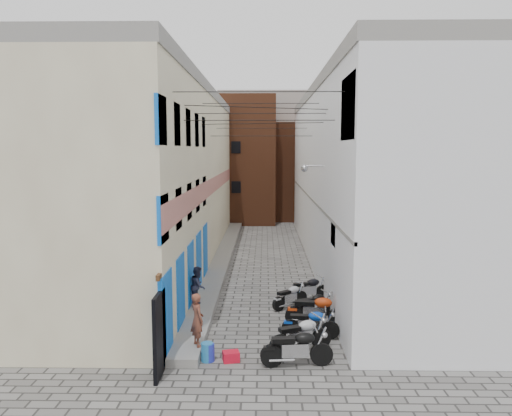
# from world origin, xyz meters

# --- Properties ---
(ground) EXTENTS (90.00, 90.00, 0.00)m
(ground) POSITION_xyz_m (0.00, 0.00, 0.00)
(ground) COLOR #575451
(ground) RESTS_ON ground
(plinth) EXTENTS (0.90, 26.00, 0.25)m
(plinth) POSITION_xyz_m (-2.05, 13.00, 0.12)
(plinth) COLOR gray
(plinth) RESTS_ON ground
(building_left) EXTENTS (5.10, 27.00, 9.00)m
(building_left) POSITION_xyz_m (-4.98, 12.95, 4.50)
(building_left) COLOR #C2B493
(building_left) RESTS_ON ground
(building_right) EXTENTS (5.94, 26.00, 9.00)m
(building_right) POSITION_xyz_m (5.00, 13.00, 4.51)
(building_right) COLOR white
(building_right) RESTS_ON ground
(building_far_brick_left) EXTENTS (6.00, 6.00, 10.00)m
(building_far_brick_left) POSITION_xyz_m (-2.00, 28.00, 5.00)
(building_far_brick_left) COLOR brown
(building_far_brick_left) RESTS_ON ground
(building_far_brick_right) EXTENTS (5.00, 6.00, 8.00)m
(building_far_brick_right) POSITION_xyz_m (3.00, 30.00, 4.00)
(building_far_brick_right) COLOR brown
(building_far_brick_right) RESTS_ON ground
(building_far_concrete) EXTENTS (8.00, 5.00, 11.00)m
(building_far_concrete) POSITION_xyz_m (0.00, 34.00, 5.50)
(building_far_concrete) COLOR gray
(building_far_concrete) RESTS_ON ground
(far_shopfront) EXTENTS (2.00, 0.30, 2.40)m
(far_shopfront) POSITION_xyz_m (0.00, 25.20, 1.20)
(far_shopfront) COLOR black
(far_shopfront) RESTS_ON ground
(overhead_wires) EXTENTS (5.80, 13.02, 1.32)m
(overhead_wires) POSITION_xyz_m (0.00, 7.64, 7.12)
(overhead_wires) COLOR black
(overhead_wires) RESTS_ON ground
(motorcycle_a) EXTENTS (2.04, 0.81, 1.15)m
(motorcycle_a) POSITION_xyz_m (1.06, 0.21, 0.58)
(motorcycle_a) COLOR black
(motorcycle_a) RESTS_ON ground
(motorcycle_b) EXTENTS (2.05, 1.38, 1.14)m
(motorcycle_b) POSITION_xyz_m (1.24, 1.14, 0.57)
(motorcycle_b) COLOR #ABACB0
(motorcycle_b) RESTS_ON ground
(motorcycle_c) EXTENTS (1.86, 0.74, 1.05)m
(motorcycle_c) POSITION_xyz_m (1.61, 2.24, 0.52)
(motorcycle_c) COLOR #0B3BA9
(motorcycle_c) RESTS_ON ground
(motorcycle_d) EXTENTS (2.13, 0.84, 1.20)m
(motorcycle_d) POSITION_xyz_m (1.90, 3.30, 0.60)
(motorcycle_d) COLOR #AB300C
(motorcycle_d) RESTS_ON ground
(motorcycle_e) EXTENTS (1.78, 1.17, 0.99)m
(motorcycle_e) POSITION_xyz_m (1.90, 4.18, 0.49)
(motorcycle_e) COLOR black
(motorcycle_e) RESTS_ON ground
(motorcycle_f) EXTENTS (1.61, 1.49, 0.97)m
(motorcycle_f) POSITION_xyz_m (1.13, 5.23, 0.48)
(motorcycle_f) COLOR #A3A2A6
(motorcycle_f) RESTS_ON ground
(motorcycle_g) EXTENTS (1.87, 1.20, 1.03)m
(motorcycle_g) POSITION_xyz_m (1.90, 6.14, 0.52)
(motorcycle_g) COLOR black
(motorcycle_g) RESTS_ON ground
(person_a) EXTENTS (0.59, 0.67, 1.53)m
(person_a) POSITION_xyz_m (-1.74, 1.00, 1.02)
(person_a) COLOR brown
(person_a) RESTS_ON plinth
(person_b) EXTENTS (0.58, 0.72, 1.42)m
(person_b) POSITION_xyz_m (-2.21, 4.73, 0.96)
(person_b) COLOR #2C2D42
(person_b) RESTS_ON plinth
(water_jug_near) EXTENTS (0.39, 0.39, 0.50)m
(water_jug_near) POSITION_xyz_m (-1.36, 0.50, 0.25)
(water_jug_near) COLOR #2330AF
(water_jug_near) RESTS_ON ground
(water_jug_far) EXTENTS (0.35, 0.35, 0.52)m
(water_jug_far) POSITION_xyz_m (-1.41, 0.50, 0.26)
(water_jug_far) COLOR #2476B4
(water_jug_far) RESTS_ON ground
(red_crate) EXTENTS (0.51, 0.43, 0.28)m
(red_crate) POSITION_xyz_m (-0.74, 0.50, 0.14)
(red_crate) COLOR red
(red_crate) RESTS_ON ground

